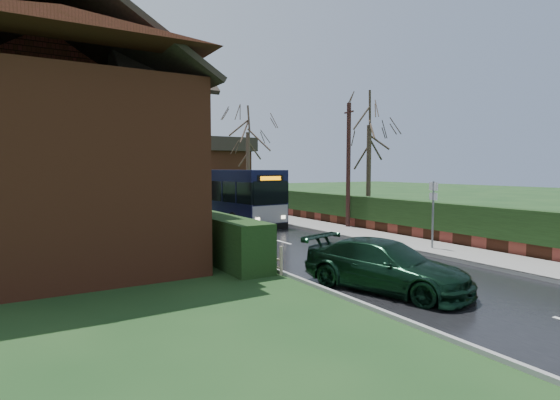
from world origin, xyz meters
TOP-DOWN VIEW (x-y plane):
  - ground at (0.00, 0.00)m, footprint 140.00×140.00m
  - road at (0.00, 10.00)m, footprint 6.00×100.00m
  - pavement at (4.25, 10.00)m, footprint 2.50×100.00m
  - kerb_right at (3.05, 10.00)m, footprint 0.12×100.00m
  - kerb_left at (-3.05, 10.00)m, footprint 0.12×100.00m
  - front_hedge at (-3.90, 5.00)m, footprint 1.20×16.00m
  - picket_fence at (-3.15, 5.00)m, footprint 0.10×16.00m
  - right_wall_hedge at (5.80, 10.00)m, footprint 0.60×50.00m
  - brick_house at (-8.73, 4.78)m, footprint 9.30×14.60m
  - bus at (0.80, 10.78)m, footprint 3.53×10.76m
  - car_silver at (-2.80, 2.97)m, footprint 1.84×4.04m
  - car_green at (-1.60, -5.87)m, footprint 3.15×4.99m
  - car_distant at (-1.63, 42.23)m, footprint 2.76×4.02m
  - bus_stop_sign at (4.00, -2.77)m, footprint 0.10×0.42m
  - telegraph_pole at (5.31, 4.00)m, footprint 0.23×0.87m
  - tree_right_near at (8.31, 5.69)m, footprint 3.92×3.92m
  - tree_right_far at (6.75, 18.86)m, footprint 4.70×4.70m
  - tree_house_side at (-10.24, 13.11)m, footprint 4.25×4.25m

SIDE VIEW (x-z plane):
  - ground at x=0.00m, z-range 0.00..0.00m
  - road at x=0.00m, z-range 0.00..0.02m
  - kerb_left at x=-3.05m, z-range 0.00..0.10m
  - pavement at x=4.25m, z-range 0.00..0.14m
  - kerb_right at x=3.05m, z-range 0.00..0.14m
  - picket_fence at x=-3.15m, z-range 0.00..0.90m
  - car_distant at x=-1.63m, z-range 0.00..1.25m
  - car_silver at x=-2.80m, z-range 0.00..1.34m
  - car_green at x=-1.60m, z-range 0.00..1.35m
  - front_hedge at x=-3.90m, z-range 0.00..1.60m
  - right_wall_hedge at x=5.80m, z-range 0.12..1.92m
  - bus at x=0.80m, z-range -0.01..3.20m
  - bus_stop_sign at x=4.00m, z-range 0.44..3.23m
  - telegraph_pole at x=5.31m, z-range 0.04..6.83m
  - brick_house at x=-8.73m, z-range -0.77..9.53m
  - tree_right_near at x=8.31m, z-range 2.09..10.54m
  - tree_right_far at x=6.75m, z-range 2.24..11.32m
  - tree_house_side at x=-10.24m, z-range 2.39..12.04m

